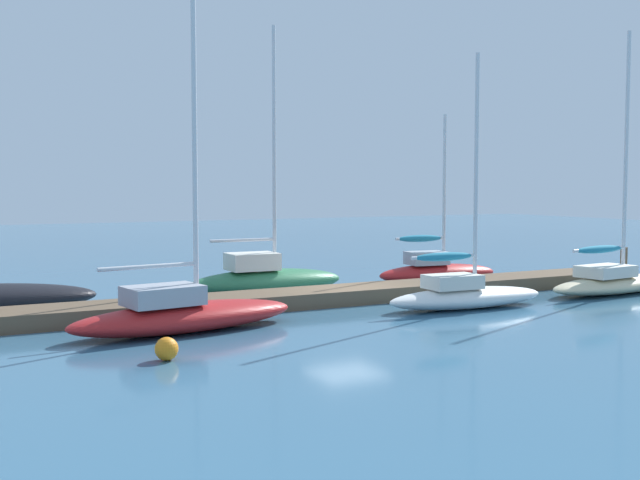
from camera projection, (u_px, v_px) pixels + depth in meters
ground_plane at (347, 302)px, 26.79m from camera, size 120.00×120.00×0.00m
dock_pier at (347, 295)px, 26.77m from camera, size 25.74×1.97×0.50m
dock_piling_far_end at (624, 265)px, 31.79m from camera, size 0.28×0.28×1.47m
sailboat_1 at (183, 311)px, 21.27m from camera, size 6.81×2.85×11.07m
sailboat_2 at (266, 278)px, 28.44m from camera, size 5.90×1.97×9.71m
sailboat_3 at (465, 292)px, 25.32m from camera, size 5.83×1.84×8.21m
sailboat_4 at (436, 270)px, 31.69m from camera, size 5.35×2.16×6.83m
sailboat_5 at (615, 279)px, 28.89m from camera, size 6.88×2.53×9.61m
mooring_buoy_orange at (167, 349)px, 17.84m from camera, size 0.54×0.54×0.54m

